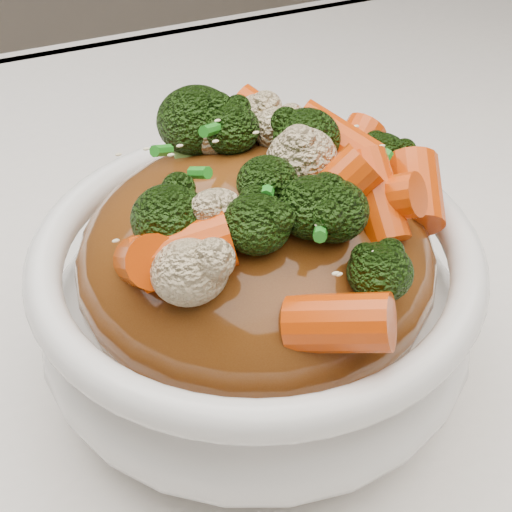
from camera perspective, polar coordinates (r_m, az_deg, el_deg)
name	(u,v)px	position (r m, az deg, el deg)	size (l,w,h in m)	color
tablecloth	(236,366)	(0.44, -1.44, -7.99)	(1.20, 0.80, 0.04)	white
bowl	(256,306)	(0.39, 0.00, -3.62)	(0.21, 0.21, 0.08)	white
sauce_base	(256,261)	(0.37, 0.00, -0.35)	(0.17, 0.17, 0.09)	#5D2F10
carrots	(256,150)	(0.33, 0.00, 7.72)	(0.17, 0.17, 0.05)	#D64206
broccoli	(256,152)	(0.33, 0.00, 7.58)	(0.17, 0.17, 0.04)	black
cauliflower	(256,156)	(0.33, 0.00, 7.30)	(0.17, 0.17, 0.04)	beige
scallions	(256,148)	(0.33, 0.00, 7.87)	(0.13, 0.13, 0.02)	#21821E
sesame_seeds	(256,148)	(0.33, 0.00, 7.87)	(0.15, 0.15, 0.01)	beige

